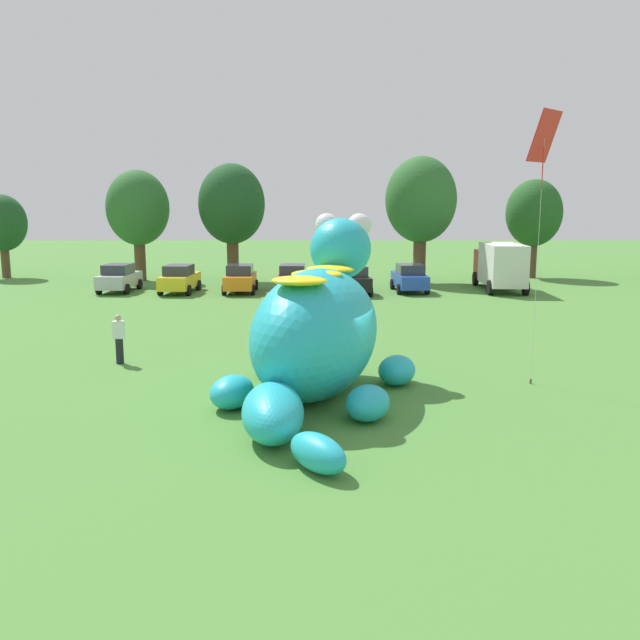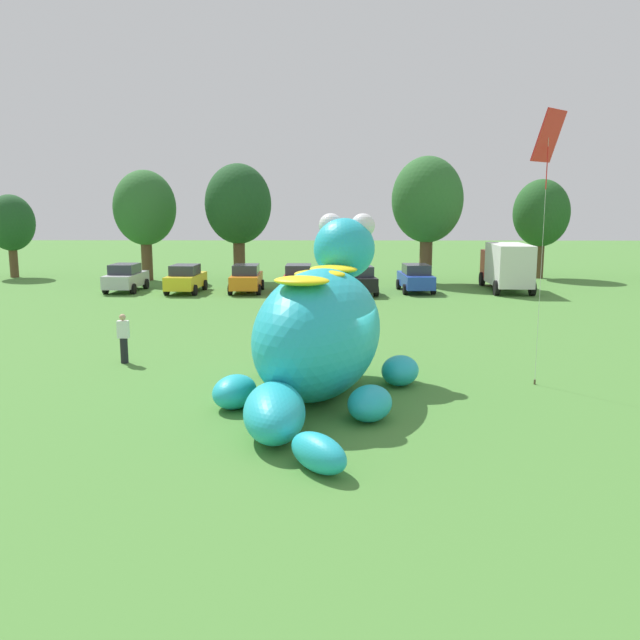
{
  "view_description": "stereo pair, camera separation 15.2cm",
  "coord_description": "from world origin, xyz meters",
  "px_view_note": "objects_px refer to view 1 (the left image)",
  "views": [
    {
      "loc": [
        -0.29,
        -18.26,
        5.46
      ],
      "look_at": [
        -0.39,
        1.31,
        2.02
      ],
      "focal_mm": 37.62,
      "sensor_mm": 36.0,
      "label": 1
    },
    {
      "loc": [
        -0.14,
        -18.26,
        5.46
      ],
      "look_at": [
        -0.39,
        1.31,
        2.02
      ],
      "focal_mm": 37.62,
      "sensor_mm": 36.0,
      "label": 2
    }
  ],
  "objects_px": {
    "car_blue": "(413,278)",
    "box_truck": "(503,265)",
    "spectator_mid_field": "(122,339)",
    "giant_inflatable_creature": "(320,331)",
    "spectator_near_inflatable": "(341,318)",
    "car_yellow": "(183,279)",
    "car_silver": "(123,278)",
    "car_red": "(296,278)",
    "car_orange": "(244,278)",
    "car_black": "(356,280)",
    "tethered_flying_kite": "(548,140)"
  },
  "relations": [
    {
      "from": "car_blue",
      "to": "box_truck",
      "type": "xyz_separation_m",
      "value": [
        5.74,
        0.73,
        0.74
      ]
    },
    {
      "from": "car_silver",
      "to": "car_orange",
      "type": "bearing_deg",
      "value": -2.72
    },
    {
      "from": "car_silver",
      "to": "car_black",
      "type": "relative_size",
      "value": 0.98
    },
    {
      "from": "car_yellow",
      "to": "box_truck",
      "type": "relative_size",
      "value": 0.65
    },
    {
      "from": "giant_inflatable_creature",
      "to": "car_blue",
      "type": "distance_m",
      "value": 23.36
    },
    {
      "from": "car_black",
      "to": "car_yellow",
      "type": "bearing_deg",
      "value": 177.56
    },
    {
      "from": "car_red",
      "to": "car_black",
      "type": "xyz_separation_m",
      "value": [
        3.67,
        -0.73,
        0.0
      ]
    },
    {
      "from": "car_orange",
      "to": "spectator_near_inflatable",
      "type": "xyz_separation_m",
      "value": [
        5.61,
        -14.19,
        -0.01
      ]
    },
    {
      "from": "spectator_near_inflatable",
      "to": "car_black",
      "type": "bearing_deg",
      "value": 84.64
    },
    {
      "from": "giant_inflatable_creature",
      "to": "car_red",
      "type": "xyz_separation_m",
      "value": [
        -1.6,
        22.41,
        -1.01
      ]
    },
    {
      "from": "spectator_mid_field",
      "to": "tethered_flying_kite",
      "type": "distance_m",
      "value": 14.98
    },
    {
      "from": "car_orange",
      "to": "car_black",
      "type": "distance_m",
      "value": 6.91
    },
    {
      "from": "car_yellow",
      "to": "car_silver",
      "type": "bearing_deg",
      "value": 171.96
    },
    {
      "from": "car_silver",
      "to": "car_red",
      "type": "xyz_separation_m",
      "value": [
        10.76,
        -0.27,
        0.0
      ]
    },
    {
      "from": "giant_inflatable_creature",
      "to": "spectator_near_inflatable",
      "type": "height_order",
      "value": "giant_inflatable_creature"
    },
    {
      "from": "car_orange",
      "to": "box_truck",
      "type": "distance_m",
      "value": 16.23
    },
    {
      "from": "car_orange",
      "to": "car_blue",
      "type": "distance_m",
      "value": 10.44
    },
    {
      "from": "giant_inflatable_creature",
      "to": "car_silver",
      "type": "bearing_deg",
      "value": 118.58
    },
    {
      "from": "car_silver",
      "to": "car_orange",
      "type": "distance_m",
      "value": 7.55
    },
    {
      "from": "car_silver",
      "to": "car_blue",
      "type": "distance_m",
      "value": 17.98
    },
    {
      "from": "car_blue",
      "to": "spectator_mid_field",
      "type": "height_order",
      "value": "car_blue"
    },
    {
      "from": "car_red",
      "to": "car_blue",
      "type": "xyz_separation_m",
      "value": [
        7.23,
        0.24,
        0.0
      ]
    },
    {
      "from": "giant_inflatable_creature",
      "to": "car_blue",
      "type": "xyz_separation_m",
      "value": [
        5.63,
        22.64,
        -1.01
      ]
    },
    {
      "from": "car_red",
      "to": "car_blue",
      "type": "distance_m",
      "value": 7.23
    },
    {
      "from": "car_orange",
      "to": "tethered_flying_kite",
      "type": "bearing_deg",
      "value": -61.72
    },
    {
      "from": "car_black",
      "to": "spectator_mid_field",
      "type": "bearing_deg",
      "value": -116.43
    },
    {
      "from": "car_orange",
      "to": "car_red",
      "type": "distance_m",
      "value": 3.21
    },
    {
      "from": "giant_inflatable_creature",
      "to": "car_red",
      "type": "bearing_deg",
      "value": 94.08
    },
    {
      "from": "car_black",
      "to": "spectator_near_inflatable",
      "type": "xyz_separation_m",
      "value": [
        -1.27,
        -13.55,
        -0.01
      ]
    },
    {
      "from": "car_red",
      "to": "spectator_near_inflatable",
      "type": "xyz_separation_m",
      "value": [
        2.4,
        -14.28,
        -0.01
      ]
    },
    {
      "from": "car_blue",
      "to": "box_truck",
      "type": "bearing_deg",
      "value": 7.23
    },
    {
      "from": "tethered_flying_kite",
      "to": "car_black",
      "type": "bearing_deg",
      "value": 102.29
    },
    {
      "from": "car_yellow",
      "to": "spectator_mid_field",
      "type": "bearing_deg",
      "value": -84.64
    },
    {
      "from": "car_orange",
      "to": "spectator_near_inflatable",
      "type": "height_order",
      "value": "car_orange"
    },
    {
      "from": "car_red",
      "to": "tethered_flying_kite",
      "type": "xyz_separation_m",
      "value": [
        8.12,
        -21.15,
        6.35
      ]
    },
    {
      "from": "spectator_near_inflatable",
      "to": "car_red",
      "type": "bearing_deg",
      "value": 99.55
    },
    {
      "from": "box_truck",
      "to": "spectator_near_inflatable",
      "type": "distance_m",
      "value": 18.56
    },
    {
      "from": "car_blue",
      "to": "spectator_near_inflatable",
      "type": "bearing_deg",
      "value": -108.39
    },
    {
      "from": "car_black",
      "to": "spectator_mid_field",
      "type": "xyz_separation_m",
      "value": [
        -8.86,
        -17.82,
        -0.01
      ]
    },
    {
      "from": "car_yellow",
      "to": "tethered_flying_kite",
      "type": "distance_m",
      "value": 26.49
    },
    {
      "from": "spectator_mid_field",
      "to": "box_truck",
      "type": "bearing_deg",
      "value": 47.07
    },
    {
      "from": "car_red",
      "to": "spectator_near_inflatable",
      "type": "height_order",
      "value": "car_red"
    },
    {
      "from": "car_yellow",
      "to": "car_black",
      "type": "bearing_deg",
      "value": -2.44
    },
    {
      "from": "car_red",
      "to": "car_yellow",
      "type": "bearing_deg",
      "value": -177.73
    },
    {
      "from": "giant_inflatable_creature",
      "to": "spectator_near_inflatable",
      "type": "xyz_separation_m",
      "value": [
        0.8,
        8.13,
        -1.02
      ]
    },
    {
      "from": "car_silver",
      "to": "tethered_flying_kite",
      "type": "height_order",
      "value": "tethered_flying_kite"
    },
    {
      "from": "box_truck",
      "to": "spectator_mid_field",
      "type": "xyz_separation_m",
      "value": [
        -18.16,
        -19.51,
        -0.75
      ]
    },
    {
      "from": "car_blue",
      "to": "spectator_mid_field",
      "type": "distance_m",
      "value": 22.52
    },
    {
      "from": "car_red",
      "to": "spectator_mid_field",
      "type": "relative_size",
      "value": 2.41
    },
    {
      "from": "car_yellow",
      "to": "box_truck",
      "type": "xyz_separation_m",
      "value": [
        19.87,
        1.24,
        0.74
      ]
    }
  ]
}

